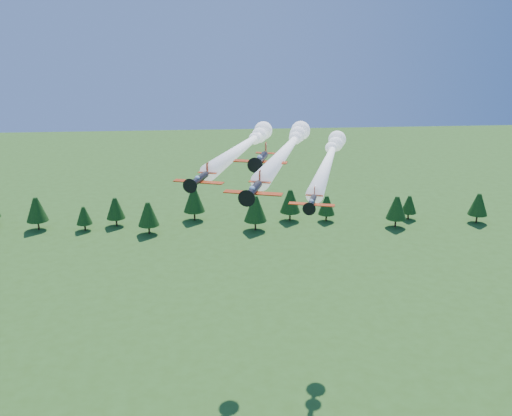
{
  "coord_description": "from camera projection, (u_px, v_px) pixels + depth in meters",
  "views": [
    {
      "loc": [
        -6.49,
        -75.3,
        64.89
      ],
      "look_at": [
        0.08,
        0.0,
        40.77
      ],
      "focal_mm": 40.0,
      "sensor_mm": 36.0,
      "label": 1
    }
  ],
  "objects": [
    {
      "name": "plane_lead",
      "position": [
        289.0,
        147.0,
        95.66
      ],
      "size": [
        18.52,
        46.9,
        3.7
      ],
      "rotation": [
        0.0,
        0.0,
        -0.3
      ],
      "color": "black",
      "rests_on": "ground"
    },
    {
      "name": "plane_left",
      "position": [
        247.0,
        144.0,
        102.58
      ],
      "size": [
        18.58,
        43.47,
        3.7
      ],
      "rotation": [
        0.0,
        0.0,
        -0.33
      ],
      "color": "black",
      "rests_on": "ground"
    },
    {
      "name": "plane_right",
      "position": [
        329.0,
        157.0,
        104.5
      ],
      "size": [
        18.29,
        48.87,
        3.7
      ],
      "rotation": [
        0.0,
        0.0,
        -0.29
      ],
      "color": "black",
      "rests_on": "ground"
    },
    {
      "name": "plane_slot",
      "position": [
        261.0,
        159.0,
        84.6
      ],
      "size": [
        8.1,
        8.99,
        2.84
      ],
      "rotation": [
        0.0,
        0.0,
        -0.29
      ],
      "color": "black",
      "rests_on": "ground"
    },
    {
      "name": "treeline",
      "position": [
        209.0,
        207.0,
        192.37
      ],
      "size": [
        176.93,
        20.31,
        11.85
      ],
      "color": "#382314",
      "rests_on": "ground"
    }
  ]
}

